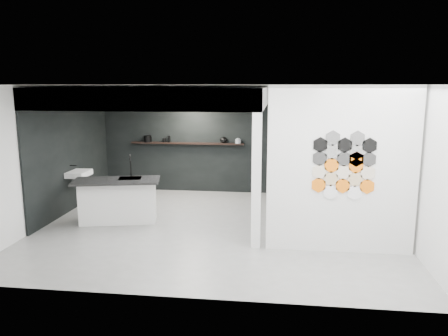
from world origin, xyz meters
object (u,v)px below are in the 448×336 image
partition_panel (341,171)px  stockpot (148,139)px  wall_basin (79,174)px  kettle (224,140)px  bottle_dark (169,139)px  utensil_cup (164,140)px  kitchen_island (118,200)px  glass_bowl (238,141)px  glass_vase (238,141)px

partition_panel → stockpot: (-4.48, 3.87, 0.00)m
wall_basin → kettle: kettle is taller
bottle_dark → utensil_cup: 0.13m
wall_basin → stockpot: (0.98, 2.07, 0.55)m
stockpot → utensil_cup: size_ratio=1.78×
kitchen_island → utensil_cup: size_ratio=16.26×
partition_panel → utensil_cup: size_ratio=24.64×
glass_bowl → glass_vase: 0.01m
bottle_dark → utensil_cup: (-0.13, 0.00, -0.03)m
kettle → glass_bowl: kettle is taller
partition_panel → kitchen_island: 4.53m
kitchen_island → utensil_cup: bearing=71.6°
partition_panel → glass_vase: partition_panel is taller
wall_basin → glass_bowl: (3.39, 2.07, 0.52)m
wall_basin → utensil_cup: bearing=55.2°
wall_basin → kitchen_island: 1.42m
kettle → glass_vase: size_ratio=1.42×
kitchen_island → kettle: bearing=43.5°
bottle_dark → glass_vase: bearing=0.0°
glass_vase → bottle_dark: (-1.83, 0.00, 0.02)m
stockpot → bottle_dark: bottle_dark is taller
wall_basin → utensil_cup: (1.43, 2.07, 0.53)m
partition_panel → kitchen_island: bearing=165.8°
wall_basin → utensil_cup: utensil_cup is taller
glass_bowl → wall_basin: bearing=-148.7°
stockpot → bottle_dark: (0.58, 0.00, 0.00)m
glass_vase → utensil_cup: (-1.96, 0.00, -0.01)m
partition_panel → kitchen_island: (-4.30, 1.09, -0.93)m
kitchen_island → stockpot: (-0.18, 2.78, 0.93)m
kitchen_island → glass_bowl: (2.23, 2.78, 0.90)m
partition_panel → kitchen_island: partition_panel is taller
glass_bowl → bottle_dark: size_ratio=0.86×
wall_basin → bottle_dark: bottle_dark is taller
kitchen_island → stockpot: size_ratio=9.12×
wall_basin → bottle_dark: (1.56, 2.07, 0.56)m
stockpot → wall_basin: bearing=-115.4°
glass_bowl → kettle: bearing=180.0°
stockpot → kitchen_island: bearing=-86.3°
stockpot → glass_vase: (2.41, 0.00, -0.02)m
partition_panel → utensil_cup: (-4.03, 3.87, -0.02)m
partition_panel → bottle_dark: (-3.90, 3.87, 0.01)m
glass_vase → partition_panel: bearing=-61.8°
utensil_cup → partition_panel: bearing=-43.8°
wall_basin → glass_vase: bearing=31.3°
partition_panel → wall_basin: size_ratio=4.67×
partition_panel → stockpot: 5.92m
stockpot → kettle: stockpot is taller
kettle → bottle_dark: size_ratio=1.10×
stockpot → glass_bowl: (2.41, 0.00, -0.03)m
wall_basin → glass_bowl: size_ratio=4.07×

